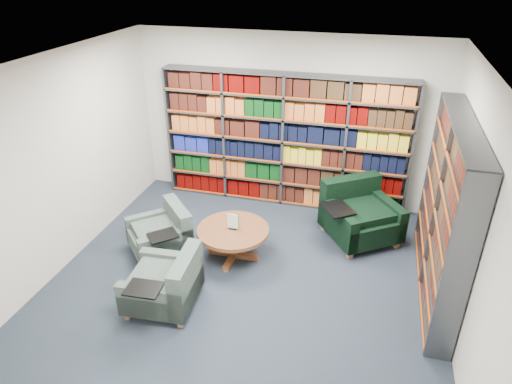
% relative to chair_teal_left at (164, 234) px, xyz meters
% --- Properties ---
extents(room_shell, '(5.02, 5.02, 2.82)m').
position_rel_chair_teal_left_xyz_m(room_shell, '(1.30, -0.41, 1.12)').
color(room_shell, '#1D2330').
rests_on(room_shell, ground).
extents(bookshelf_back, '(4.00, 0.28, 2.20)m').
position_rel_chair_teal_left_xyz_m(bookshelf_back, '(1.30, 1.93, 0.82)').
color(bookshelf_back, '#47494F').
rests_on(bookshelf_back, ground).
extents(bookshelf_right, '(0.28, 2.50, 2.20)m').
position_rel_chair_teal_left_xyz_m(bookshelf_right, '(3.65, 0.19, 0.82)').
color(bookshelf_right, '#47494F').
rests_on(bookshelf_right, ground).
extents(chair_teal_left, '(1.08, 1.08, 0.70)m').
position_rel_chair_teal_left_xyz_m(chair_teal_left, '(0.00, 0.00, 0.00)').
color(chair_teal_left, '#012F3E').
rests_on(chair_teal_left, ground).
extents(chair_green_right, '(1.32, 1.32, 0.86)m').
position_rel_chair_teal_left_xyz_m(chair_green_right, '(2.63, 1.15, 0.07)').
color(chair_green_right, black).
rests_on(chair_green_right, ground).
extents(chair_teal_front, '(0.86, 0.98, 0.73)m').
position_rel_chair_teal_left_xyz_m(chair_teal_front, '(0.54, -1.03, 0.01)').
color(chair_teal_front, '#012F3E').
rests_on(chair_teal_front, ground).
extents(coffee_table, '(1.00, 1.00, 0.70)m').
position_rel_chair_teal_left_xyz_m(coffee_table, '(1.00, 0.12, 0.09)').
color(coffee_table, brown).
rests_on(coffee_table, ground).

